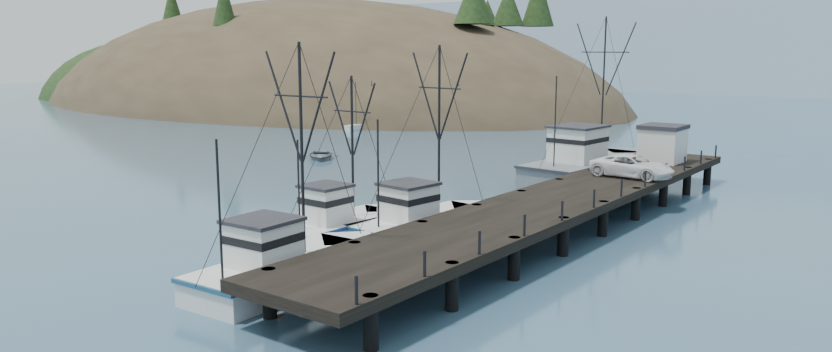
% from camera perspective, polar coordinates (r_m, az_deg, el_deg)
% --- Properties ---
extents(ground, '(400.00, 400.00, 0.00)m').
position_cam_1_polar(ground, '(41.05, -17.67, -5.38)').
color(ground, '#31526D').
rests_on(ground, ground).
extents(pier, '(6.00, 44.00, 2.00)m').
position_cam_1_polar(pier, '(43.75, 11.09, -1.90)').
color(pier, black).
rests_on(pier, ground).
extents(headland, '(134.80, 78.00, 51.00)m').
position_cam_1_polar(headland, '(148.47, -9.64, 3.87)').
color(headland, '#382D1E').
rests_on(headland, ground).
extents(distant_ridge_far, '(180.00, 25.00, 18.00)m').
position_cam_1_polar(distant_ridge_far, '(220.20, 17.90, 6.61)').
color(distant_ridge_far, silver).
rests_on(distant_ridge_far, ground).
extents(moored_sailboats, '(18.75, 19.48, 6.35)m').
position_cam_1_polar(moored_sailboats, '(102.95, -2.61, 4.16)').
color(moored_sailboats, silver).
rests_on(moored_sailboats, ground).
extents(trawler_near, '(3.97, 10.85, 11.05)m').
position_cam_1_polar(trawler_near, '(33.76, -9.73, -6.87)').
color(trawler_near, silver).
rests_on(trawler_near, ground).
extents(trawler_mid, '(3.25, 9.06, 9.31)m').
position_cam_1_polar(trawler_mid, '(40.91, -5.62, -3.83)').
color(trawler_mid, silver).
rests_on(trawler_mid, ground).
extents(trawler_far, '(4.39, 10.67, 10.95)m').
position_cam_1_polar(trawler_far, '(41.38, 0.83, -3.62)').
color(trawler_far, silver).
rests_on(trawler_far, ground).
extents(work_vessel, '(5.76, 15.91, 13.23)m').
position_cam_1_polar(work_vessel, '(60.41, 13.28, 0.78)').
color(work_vessel, slate).
rests_on(work_vessel, ground).
extents(pier_shed, '(3.00, 3.20, 2.80)m').
position_cam_1_polar(pier_shed, '(58.45, 18.43, 2.42)').
color(pier_shed, silver).
rests_on(pier_shed, pier).
extents(pickup_truck, '(5.50, 2.76, 1.50)m').
position_cam_1_polar(pickup_truck, '(50.87, 16.30, 0.73)').
color(pickup_truck, white).
rests_on(pickup_truck, pier).
extents(motorboat, '(5.81, 5.87, 1.00)m').
position_cam_1_polar(motorboat, '(71.39, -7.36, 1.32)').
color(motorboat, slate).
rests_on(motorboat, ground).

